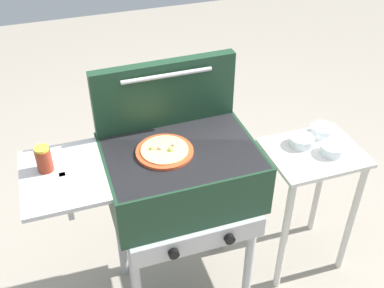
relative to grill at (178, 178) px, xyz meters
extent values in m
plane|color=gray|center=(0.01, 0.00, -0.76)|extent=(8.00, 8.00, 0.00)
cube|color=#193823|center=(0.01, 0.00, 0.02)|extent=(0.64, 0.48, 0.24)
cube|color=black|center=(0.01, 0.00, 0.14)|extent=(0.61, 0.46, 0.01)
cube|color=#ADADAD|center=(-0.47, 0.00, 0.13)|extent=(0.32, 0.41, 0.02)
cube|color=#ADADAD|center=(-0.47, 0.00, 0.02)|extent=(0.02, 0.02, 0.24)
cube|color=#ADADAD|center=(0.01, -0.25, -0.15)|extent=(0.58, 0.02, 0.10)
cylinder|color=black|center=(-0.11, -0.27, -0.15)|extent=(0.04, 0.02, 0.04)
cylinder|color=black|center=(0.13, -0.27, -0.15)|extent=(0.04, 0.02, 0.04)
cylinder|color=#ADADAD|center=(0.28, -0.19, -0.43)|extent=(0.04, 0.04, 0.66)
cylinder|color=#ADADAD|center=(-0.26, 0.19, -0.43)|extent=(0.04, 0.04, 0.66)
cylinder|color=#ADADAD|center=(0.28, 0.19, -0.43)|extent=(0.04, 0.04, 0.66)
cube|color=#193823|center=(0.01, 0.22, 0.29)|extent=(0.63, 0.06, 0.30)
cylinder|color=#B7B7BC|center=(0.01, 0.17, 0.40)|extent=(0.38, 0.02, 0.02)
cylinder|color=#C64723|center=(-0.05, 0.01, 0.15)|extent=(0.24, 0.24, 0.01)
cylinder|color=#EDD17A|center=(-0.05, 0.01, 0.16)|extent=(0.19, 0.19, 0.01)
sphere|color=#CED662|center=(-0.03, -0.01, 0.17)|extent=(0.02, 0.02, 0.02)
sphere|color=tan|center=(-0.01, 0.02, 0.17)|extent=(0.02, 0.02, 0.02)
sphere|color=#F2AC85|center=(-0.07, 0.02, 0.17)|extent=(0.02, 0.02, 0.02)
sphere|color=#CFDC6B|center=(-0.10, 0.03, 0.17)|extent=(0.02, 0.02, 0.02)
cylinder|color=maroon|center=(-0.52, 0.05, 0.19)|extent=(0.06, 0.06, 0.10)
cylinder|color=gold|center=(-0.52, 0.05, 0.25)|extent=(0.06, 0.06, 0.01)
cube|color=beige|center=(0.67, 0.00, -0.03)|extent=(0.44, 0.36, 0.02)
cylinder|color=beige|center=(0.48, -0.15, -0.40)|extent=(0.04, 0.04, 0.71)
cylinder|color=beige|center=(0.86, -0.15, -0.40)|extent=(0.04, 0.04, 0.71)
cylinder|color=beige|center=(0.48, 0.15, -0.40)|extent=(0.04, 0.04, 0.71)
cylinder|color=beige|center=(0.86, 0.15, -0.40)|extent=(0.04, 0.04, 0.71)
cylinder|color=silver|center=(0.74, -0.03, 0.00)|extent=(0.12, 0.12, 0.04)
cylinder|color=beige|center=(0.74, -0.03, -0.01)|extent=(0.10, 0.10, 0.02)
cylinder|color=silver|center=(0.64, 0.07, 0.00)|extent=(0.12, 0.12, 0.04)
cylinder|color=maroon|center=(0.64, 0.07, -0.01)|extent=(0.10, 0.10, 0.02)
cylinder|color=silver|center=(0.78, 0.11, 0.00)|extent=(0.12, 0.12, 0.04)
cylinder|color=#4C7533|center=(0.78, 0.11, -0.01)|extent=(0.10, 0.10, 0.02)
camera|label=1|loc=(-0.43, -1.45, 1.30)|focal=43.32mm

